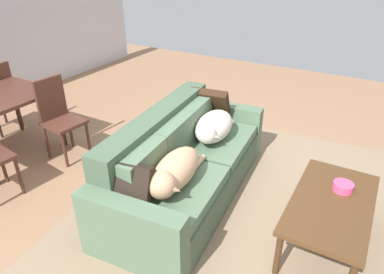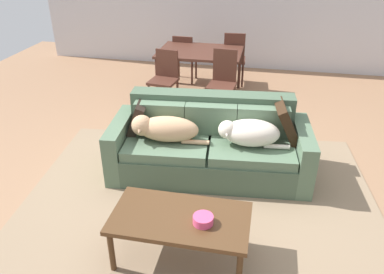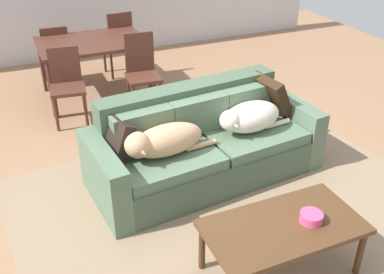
{
  "view_description": "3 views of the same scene",
  "coord_description": "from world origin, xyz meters",
  "px_view_note": "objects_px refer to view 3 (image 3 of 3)",
  "views": [
    {
      "loc": [
        -2.37,
        -1.51,
        2.24
      ],
      "look_at": [
        0.21,
        -0.03,
        0.63
      ],
      "focal_mm": 32.4,
      "sensor_mm": 36.0,
      "label": 1
    },
    {
      "loc": [
        0.69,
        -3.77,
        2.53
      ],
      "look_at": [
        -0.04,
        -0.2,
        0.54
      ],
      "focal_mm": 35.8,
      "sensor_mm": 36.0,
      "label": 2
    },
    {
      "loc": [
        -1.47,
        -3.4,
        2.59
      ],
      "look_at": [
        -0.08,
        -0.18,
        0.57
      ],
      "focal_mm": 42.22,
      "sensor_mm": 36.0,
      "label": 3
    }
  ],
  "objects_px": {
    "dog_on_right_cushion": "(249,117)",
    "dining_chair_far_right": "(119,41)",
    "throw_pillow_by_right_arm": "(271,96)",
    "dining_chair_far_left": "(56,52)",
    "couch": "(203,145)",
    "bowl_on_coffee_table": "(311,217)",
    "dining_table": "(92,46)",
    "dog_on_left_cushion": "(162,141)",
    "coffee_table": "(283,230)",
    "throw_pillow_by_left_arm": "(117,138)",
    "dining_chair_near_right": "(142,69)",
    "dining_chair_near_left": "(67,82)"
  },
  "relations": [
    {
      "from": "dog_on_right_cushion",
      "to": "dining_chair_far_right",
      "type": "xyz_separation_m",
      "value": [
        -0.47,
        2.98,
        -0.07
      ]
    },
    {
      "from": "throw_pillow_by_right_arm",
      "to": "dining_chair_far_left",
      "type": "xyz_separation_m",
      "value": [
        -1.77,
        2.73,
        -0.16
      ]
    },
    {
      "from": "couch",
      "to": "dog_on_right_cushion",
      "type": "height_order",
      "value": "couch"
    },
    {
      "from": "bowl_on_coffee_table",
      "to": "couch",
      "type": "bearing_deg",
      "value": 97.02
    },
    {
      "from": "dining_table",
      "to": "couch",
      "type": "bearing_deg",
      "value": -76.76
    },
    {
      "from": "dog_on_left_cushion",
      "to": "coffee_table",
      "type": "relative_size",
      "value": 0.75
    },
    {
      "from": "throw_pillow_by_left_arm",
      "to": "dining_table",
      "type": "relative_size",
      "value": 0.27
    },
    {
      "from": "throw_pillow_by_left_arm",
      "to": "dining_chair_near_right",
      "type": "distance_m",
      "value": 1.85
    },
    {
      "from": "dog_on_left_cushion",
      "to": "throw_pillow_by_right_arm",
      "type": "height_order",
      "value": "throw_pillow_by_right_arm"
    },
    {
      "from": "throw_pillow_by_left_arm",
      "to": "bowl_on_coffee_table",
      "type": "height_order",
      "value": "throw_pillow_by_left_arm"
    },
    {
      "from": "dining_table",
      "to": "dog_on_right_cushion",
      "type": "bearing_deg",
      "value": -67.93
    },
    {
      "from": "throw_pillow_by_left_arm",
      "to": "bowl_on_coffee_table",
      "type": "relative_size",
      "value": 2.2
    },
    {
      "from": "throw_pillow_by_right_arm",
      "to": "dining_chair_far_left",
      "type": "relative_size",
      "value": 0.5
    },
    {
      "from": "dining_chair_far_left",
      "to": "throw_pillow_by_left_arm",
      "type": "bearing_deg",
      "value": 93.47
    },
    {
      "from": "couch",
      "to": "bowl_on_coffee_table",
      "type": "distance_m",
      "value": 1.48
    },
    {
      "from": "throw_pillow_by_left_arm",
      "to": "dining_chair_far_right",
      "type": "relative_size",
      "value": 0.38
    },
    {
      "from": "couch",
      "to": "dining_table",
      "type": "distance_m",
      "value": 2.38
    },
    {
      "from": "dog_on_left_cushion",
      "to": "coffee_table",
      "type": "xyz_separation_m",
      "value": [
        0.47,
        -1.21,
        -0.2
      ]
    },
    {
      "from": "bowl_on_coffee_table",
      "to": "dining_table",
      "type": "height_order",
      "value": "dining_table"
    },
    {
      "from": "dog_on_left_cushion",
      "to": "dining_chair_near_right",
      "type": "height_order",
      "value": "dining_chair_near_right"
    },
    {
      "from": "couch",
      "to": "dog_on_left_cushion",
      "type": "bearing_deg",
      "value": -162.19
    },
    {
      "from": "coffee_table",
      "to": "dining_chair_near_left",
      "type": "distance_m",
      "value": 3.26
    },
    {
      "from": "throw_pillow_by_left_arm",
      "to": "throw_pillow_by_right_arm",
      "type": "xyz_separation_m",
      "value": [
        1.68,
        0.15,
        0.03
      ]
    },
    {
      "from": "dog_on_left_cushion",
      "to": "dining_chair_far_left",
      "type": "height_order",
      "value": "dining_chair_far_left"
    },
    {
      "from": "dining_chair_far_right",
      "to": "throw_pillow_by_left_arm",
      "type": "bearing_deg",
      "value": 70.55
    },
    {
      "from": "dog_on_left_cushion",
      "to": "dining_chair_near_right",
      "type": "relative_size",
      "value": 0.89
    },
    {
      "from": "couch",
      "to": "bowl_on_coffee_table",
      "type": "relative_size",
      "value": 13.87
    },
    {
      "from": "couch",
      "to": "dining_chair_far_right",
      "type": "distance_m",
      "value": 2.87
    },
    {
      "from": "throw_pillow_by_right_arm",
      "to": "dining_chair_near_left",
      "type": "bearing_deg",
      "value": 139.38
    },
    {
      "from": "dog_on_left_cushion",
      "to": "dog_on_right_cushion",
      "type": "xyz_separation_m",
      "value": [
        0.92,
        0.09,
        -0.0
      ]
    },
    {
      "from": "dining_table",
      "to": "dining_chair_near_left",
      "type": "height_order",
      "value": "dining_chair_near_left"
    },
    {
      "from": "bowl_on_coffee_table",
      "to": "dog_on_left_cushion",
      "type": "bearing_deg",
      "value": 117.97
    },
    {
      "from": "couch",
      "to": "dog_on_right_cushion",
      "type": "distance_m",
      "value": 0.52
    },
    {
      "from": "dining_chair_near_right",
      "to": "dining_chair_far_left",
      "type": "height_order",
      "value": "dining_chair_near_right"
    },
    {
      "from": "coffee_table",
      "to": "bowl_on_coffee_table",
      "type": "height_order",
      "value": "bowl_on_coffee_table"
    },
    {
      "from": "dog_on_right_cushion",
      "to": "dog_on_left_cushion",
      "type": "bearing_deg",
      "value": -179.42
    },
    {
      "from": "couch",
      "to": "throw_pillow_by_left_arm",
      "type": "relative_size",
      "value": 6.3
    },
    {
      "from": "couch",
      "to": "dining_table",
      "type": "relative_size",
      "value": 1.7
    },
    {
      "from": "bowl_on_coffee_table",
      "to": "dining_chair_far_left",
      "type": "bearing_deg",
      "value": 104.51
    },
    {
      "from": "dining_chair_far_right",
      "to": "dining_table",
      "type": "bearing_deg",
      "value": 44.96
    },
    {
      "from": "bowl_on_coffee_table",
      "to": "dining_chair_far_right",
      "type": "relative_size",
      "value": 0.17
    },
    {
      "from": "dog_on_left_cushion",
      "to": "throw_pillow_by_right_arm",
      "type": "relative_size",
      "value": 1.96
    },
    {
      "from": "couch",
      "to": "dog_on_left_cushion",
      "type": "xyz_separation_m",
      "value": [
        -0.49,
        -0.21,
        0.27
      ]
    },
    {
      "from": "throw_pillow_by_right_arm",
      "to": "throw_pillow_by_left_arm",
      "type": "bearing_deg",
      "value": -174.73
    },
    {
      "from": "throw_pillow_by_right_arm",
      "to": "bowl_on_coffee_table",
      "type": "distance_m",
      "value": 1.73
    },
    {
      "from": "throw_pillow_by_right_arm",
      "to": "bowl_on_coffee_table",
      "type": "height_order",
      "value": "throw_pillow_by_right_arm"
    },
    {
      "from": "dining_chair_far_left",
      "to": "throw_pillow_by_right_arm",
      "type": "bearing_deg",
      "value": 124.64
    },
    {
      "from": "dog_on_right_cushion",
      "to": "dining_chair_far_right",
      "type": "relative_size",
      "value": 0.8
    },
    {
      "from": "coffee_table",
      "to": "dining_table",
      "type": "xyz_separation_m",
      "value": [
        -0.52,
        3.71,
        0.3
      ]
    },
    {
      "from": "throw_pillow_by_left_arm",
      "to": "dining_chair_far_left",
      "type": "distance_m",
      "value": 2.89
    }
  ]
}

